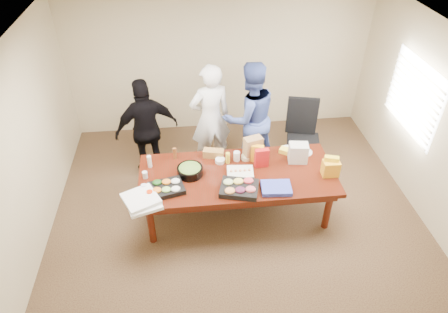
{
  "coord_description": "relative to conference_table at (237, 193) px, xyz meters",
  "views": [
    {
      "loc": [
        -0.67,
        -4.38,
        4.4
      ],
      "look_at": [
        -0.18,
        0.1,
        1.0
      ],
      "focal_mm": 32.22,
      "sensor_mm": 36.0,
      "label": 1
    }
  ],
  "objects": [
    {
      "name": "wall_right",
      "position": [
        2.75,
        0.0,
        0.98
      ],
      "size": [
        0.04,
        5.0,
        2.7
      ],
      "primitive_type": "cube",
      "color": "beige",
      "rests_on": "floor"
    },
    {
      "name": "wall_back",
      "position": [
        0.0,
        2.5,
        0.98
      ],
      "size": [
        5.5,
        0.04,
        2.7
      ],
      "primitive_type": "cube",
      "color": "beige",
      "rests_on": "floor"
    },
    {
      "name": "person_left",
      "position": [
        -1.31,
        1.12,
        0.5
      ],
      "size": [
        1.1,
        0.7,
        1.74
      ],
      "primitive_type": "imported",
      "rotation": [
        0.0,
        0.0,
        3.43
      ],
      "color": "black",
      "rests_on": "floor"
    },
    {
      "name": "window_panel",
      "position": [
        2.72,
        0.6,
        1.12
      ],
      "size": [
        0.03,
        1.4,
        1.1
      ],
      "primitive_type": "cube",
      "color": "white",
      "rests_on": "wall_right"
    },
    {
      "name": "clear_cup_b",
      "position": [
        -1.3,
        0.05,
        0.43
      ],
      "size": [
        0.09,
        0.09,
        0.1
      ],
      "primitive_type": "cylinder",
      "rotation": [
        0.0,
        0.0,
        0.17
      ],
      "color": "silver",
      "rests_on": "conference_table"
    },
    {
      "name": "window_blinds",
      "position": [
        2.68,
        0.6,
        1.12
      ],
      "size": [
        0.04,
        1.36,
        1.0
      ],
      "primitive_type": "cube",
      "color": "beige",
      "rests_on": "wall_right"
    },
    {
      "name": "ranch_bottle",
      "position": [
        -1.24,
        0.3,
        0.47
      ],
      "size": [
        0.08,
        0.08,
        0.19
      ],
      "primitive_type": "cylinder",
      "rotation": [
        0.0,
        0.0,
        -0.31
      ],
      "color": "silver",
      "rests_on": "conference_table"
    },
    {
      "name": "chip_bag_red",
      "position": [
        0.37,
        0.14,
        0.52
      ],
      "size": [
        0.2,
        0.09,
        0.29
      ],
      "primitive_type": "cube",
      "rotation": [
        0.0,
        0.0,
        0.05
      ],
      "color": "red",
      "rests_on": "conference_table"
    },
    {
      "name": "mustard_bottle",
      "position": [
        -0.11,
        0.27,
        0.46
      ],
      "size": [
        0.07,
        0.07,
        0.18
      ],
      "primitive_type": "cylinder",
      "rotation": [
        0.0,
        0.0,
        0.14
      ],
      "color": "yellow",
      "rests_on": "conference_table"
    },
    {
      "name": "grocery_bag_yellow",
      "position": [
        1.3,
        -0.16,
        0.49
      ],
      "size": [
        0.24,
        0.17,
        0.23
      ],
      "primitive_type": "cube",
      "rotation": [
        0.0,
        0.0,
        -0.03
      ],
      "color": "#F5AD1F",
      "rests_on": "conference_table"
    },
    {
      "name": "chip_bag_yellow",
      "position": [
        1.3,
        -0.14,
        0.52
      ],
      "size": [
        0.21,
        0.13,
        0.3
      ],
      "primitive_type": "cube",
      "rotation": [
        0.0,
        0.0,
        -0.3
      ],
      "color": "yellow",
      "rests_on": "conference_table"
    },
    {
      "name": "veggie_tray",
      "position": [
        -1.0,
        -0.24,
        0.41
      ],
      "size": [
        0.53,
        0.46,
        0.07
      ],
      "primitive_type": "cube",
      "rotation": [
        0.0,
        0.0,
        0.25
      ],
      "color": "black",
      "rests_on": "conference_table"
    },
    {
      "name": "sheet_cake",
      "position": [
        0.04,
        -0.02,
        0.41
      ],
      "size": [
        0.39,
        0.31,
        0.06
      ],
      "primitive_type": "cube",
      "rotation": [
        0.0,
        0.0,
        -0.08
      ],
      "color": "white",
      "rests_on": "conference_table"
    },
    {
      "name": "grocery_bag_white",
      "position": [
        0.92,
        0.2,
        0.52
      ],
      "size": [
        0.3,
        0.23,
        0.29
      ],
      "primitive_type": "cube",
      "rotation": [
        0.0,
        0.0,
        -0.14
      ],
      "color": "silver",
      "rests_on": "conference_table"
    },
    {
      "name": "salad_bowl",
      "position": [
        -0.67,
        0.06,
        0.43
      ],
      "size": [
        0.43,
        0.43,
        0.12
      ],
      "primitive_type": "cylinder",
      "rotation": [
        0.0,
        0.0,
        0.18
      ],
      "color": "black",
      "rests_on": "conference_table"
    },
    {
      "name": "dip_bowl_a",
      "position": [
        0.18,
        0.33,
        0.41
      ],
      "size": [
        0.17,
        0.17,
        0.06
      ],
      "primitive_type": "cylinder",
      "rotation": [
        0.0,
        0.0,
        0.14
      ],
      "color": "#EFE9B1",
      "rests_on": "conference_table"
    },
    {
      "name": "conference_table",
      "position": [
        0.0,
        0.0,
        0.0
      ],
      "size": [
        2.8,
        1.2,
        0.75
      ],
      "primitive_type": "cube",
      "color": "#4C1C0F",
      "rests_on": "floor"
    },
    {
      "name": "fruit_tray",
      "position": [
        -0.02,
        -0.36,
        0.41
      ],
      "size": [
        0.59,
        0.51,
        0.08
      ],
      "primitive_type": "cube",
      "rotation": [
        0.0,
        0.0,
        -0.26
      ],
      "color": "black",
      "rests_on": "conference_table"
    },
    {
      "name": "person_right",
      "position": [
        0.35,
        1.16,
        0.58
      ],
      "size": [
        1.1,
        0.96,
        1.92
      ],
      "primitive_type": "imported",
      "rotation": [
        0.0,
        0.0,
        3.42
      ],
      "color": "#3E529A",
      "rests_on": "floor"
    },
    {
      "name": "kraft_bag",
      "position": [
        0.28,
        0.37,
        0.55
      ],
      "size": [
        0.3,
        0.22,
        0.34
      ],
      "primitive_type": "cube",
      "rotation": [
        0.0,
        0.0,
        0.3
      ],
      "color": "#977045",
      "rests_on": "conference_table"
    },
    {
      "name": "wall_front",
      "position": [
        0.0,
        -2.5,
        0.98
      ],
      "size": [
        5.5,
        0.04,
        2.7
      ],
      "primitive_type": "cube",
      "color": "beige",
      "rests_on": "floor"
    },
    {
      "name": "red_cup",
      "position": [
        -1.22,
        -0.37,
        0.43
      ],
      "size": [
        0.1,
        0.1,
        0.11
      ],
      "primitive_type": "cylinder",
      "rotation": [
        0.0,
        0.0,
        0.28
      ],
      "color": "red",
      "rests_on": "conference_table"
    },
    {
      "name": "person_center",
      "position": [
        -0.28,
        1.22,
        0.57
      ],
      "size": [
        0.78,
        0.61,
        1.89
      ],
      "primitive_type": "imported",
      "rotation": [
        0.0,
        0.0,
        3.39
      ],
      "color": "white",
      "rests_on": "floor"
    },
    {
      "name": "bread_loaf",
      "position": [
        -0.3,
        0.44,
        0.44
      ],
      "size": [
        0.33,
        0.2,
        0.12
      ],
      "primitive_type": "cube",
      "rotation": [
        0.0,
        0.0,
        -0.25
      ],
      "color": "olive",
      "rests_on": "conference_table"
    },
    {
      "name": "banana_bunch",
      "position": [
        0.81,
        0.41,
        0.41
      ],
      "size": [
        0.24,
        0.22,
        0.07
      ],
      "primitive_type": "cube",
      "rotation": [
        0.0,
        0.0,
        -0.6
      ],
      "color": "yellow",
      "rests_on": "conference_table"
    },
    {
      "name": "dip_bowl_b",
      "position": [
        -0.22,
        0.29,
        0.4
      ],
      "size": [
        0.15,
        0.15,
        0.06
      ],
      "primitive_type": "cylinder",
      "rotation": [
        0.0,
        0.0,
        0.01
      ],
      "color": "white",
      "rests_on": "conference_table"
    },
    {
      "name": "dressing_bottle",
      "position": [
        -0.88,
        0.46,
        0.47
      ],
      "size": [
        0.06,
        0.06,
        0.18
      ],
      "primitive_type": "cylinder",
      "rotation": [
        0.0,
        0.0,
        -0.0
      ],
      "color": "brown",
      "rests_on": "conference_table"
    },
    {
      "name": "floor",
      "position": [
        0.0,
        0.0,
        -0.39
      ],
      "size": [
        5.5,
        5.0,
        0.02
      ],
      "primitive_type": "cube",
      "color": "#47301E",
      "rests_on": "ground"
    },
    {
      "name": "wall_left",
      "position": [
        -2.75,
        0.0,
        0.98
      ],
      "size": [
        0.04,
        5.0,
        2.7
      ],
      "primitive_type": "cube",
      "color": "beige",
      "rests_on": "floor"
    },
    {
      "name": "office_chair",
      "position": [
        1.24,
        0.94,
        0.23
      ],
      "size": [
        0.74,
        0.74,
        1.2
      ],
      "primitive_type": "cube",
      "rotation": [
        0.0,
        0.0,
        -0.23
      ],
      "color": "black",
      "rests_on": "floor"
    },
    {
      "name": "chip_bag_orange",
      "position": [
        0.33,
        0.26,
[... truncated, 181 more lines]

